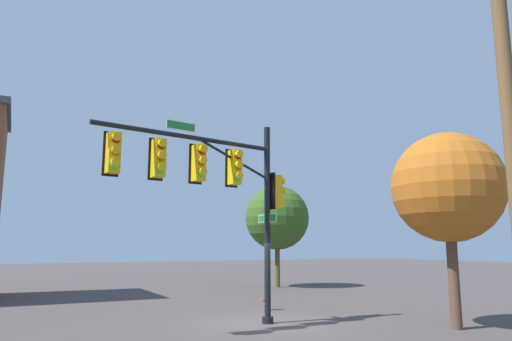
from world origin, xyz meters
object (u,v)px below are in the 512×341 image
object	(u,v)px
signal_pole_assembly	(215,178)
tree_near	(277,218)
tree_mid	(448,188)
utility_pole	(511,130)
fire_hydrant	(268,299)

from	to	relation	value
signal_pole_assembly	tree_near	bearing A→B (deg)	-127.75
tree_mid	tree_near	bearing A→B (deg)	-99.43
utility_pole	tree_mid	xyz separation A→B (m)	(-3.65, -4.52, -0.36)
signal_pole_assembly	tree_near	world-z (taller)	signal_pole_assembly
utility_pole	fire_hydrant	bearing A→B (deg)	-93.87
utility_pole	fire_hydrant	size ratio (longest dim) A/B	10.61
signal_pole_assembly	tree_near	xyz separation A→B (m)	(-8.83, -11.41, -0.34)
tree_mid	fire_hydrant	bearing A→B (deg)	-64.55
signal_pole_assembly	tree_mid	xyz separation A→B (m)	(-6.42, 3.16, -0.27)
utility_pole	tree_mid	bearing A→B (deg)	-128.96
tree_near	tree_mid	distance (m)	14.76
utility_pole	signal_pole_assembly	bearing A→B (deg)	-70.19
signal_pole_assembly	utility_pole	xyz separation A→B (m)	(-2.76, 7.67, 0.09)
signal_pole_assembly	tree_mid	world-z (taller)	signal_pole_assembly
tree_mid	utility_pole	bearing A→B (deg)	51.04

